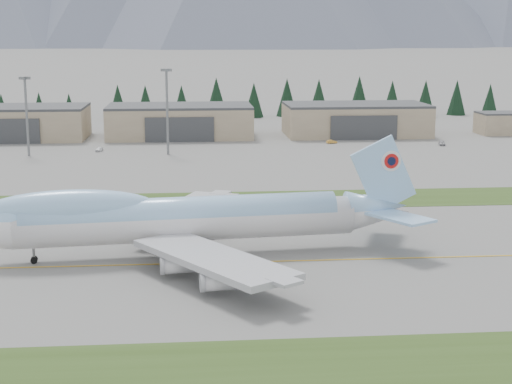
{
  "coord_description": "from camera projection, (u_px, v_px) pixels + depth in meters",
  "views": [
    {
      "loc": [
        -11.99,
        -114.26,
        33.99
      ],
      "look_at": [
        -0.96,
        14.17,
        8.0
      ],
      "focal_mm": 55.0,
      "sensor_mm": 36.0,
      "label": 1
    }
  ],
  "objects": [
    {
      "name": "ground",
      "position": [
        270.0,
        262.0,
        119.32
      ],
      "size": [
        7000.0,
        7000.0,
        0.0
      ],
      "primitive_type": "plane",
      "color": "slate",
      "rests_on": "ground"
    },
    {
      "name": "grass_strip_near",
      "position": [
        308.0,
        364.0,
        82.21
      ],
      "size": [
        400.0,
        14.0,
        0.08
      ],
      "primitive_type": "cube",
      "color": "#2F4819",
      "rests_on": "ground"
    },
    {
      "name": "grass_strip_far",
      "position": [
        248.0,
        200.0,
        163.27
      ],
      "size": [
        400.0,
        18.0,
        0.08
      ],
      "primitive_type": "cube",
      "color": "#2F4819",
      "rests_on": "ground"
    },
    {
      "name": "taxiway_line_main",
      "position": [
        270.0,
        262.0,
        119.32
      ],
      "size": [
        400.0,
        0.4,
        0.02
      ],
      "primitive_type": "cube",
      "color": "gold",
      "rests_on": "ground"
    },
    {
      "name": "boeing_747_freighter",
      "position": [
        183.0,
        218.0,
        121.51
      ],
      "size": [
        69.31,
        59.45,
        18.22
      ],
      "rotation": [
        0.0,
        0.0,
        0.1
      ],
      "color": "silver",
      "rests_on": "ground"
    },
    {
      "name": "hangar_left",
      "position": [
        13.0,
        122.0,
        258.78
      ],
      "size": [
        48.0,
        26.6,
        10.8
      ],
      "color": "gray",
      "rests_on": "ground"
    },
    {
      "name": "hangar_center",
      "position": [
        180.0,
        121.0,
        263.4
      ],
      "size": [
        48.0,
        26.6,
        10.8
      ],
      "color": "gray",
      "rests_on": "ground"
    },
    {
      "name": "hangar_right",
      "position": [
        356.0,
        119.0,
        268.43
      ],
      "size": [
        48.0,
        26.6,
        10.8
      ],
      "color": "gray",
      "rests_on": "ground"
    },
    {
      "name": "control_shed",
      "position": [
        499.0,
        123.0,
        271.09
      ],
      "size": [
        14.0,
        12.0,
        7.6
      ],
      "color": "gray",
      "rests_on": "ground"
    },
    {
      "name": "floodlight_masts",
      "position": [
        169.0,
        98.0,
        222.29
      ],
      "size": [
        196.19,
        5.83,
        24.49
      ],
      "color": "slate",
      "rests_on": "ground"
    },
    {
      "name": "service_vehicle_a",
      "position": [
        99.0,
        151.0,
        231.71
      ],
      "size": [
        2.38,
        4.01,
        1.28
      ],
      "primitive_type": "imported",
      "rotation": [
        0.0,
        0.0,
        -0.24
      ],
      "color": "white",
      "rests_on": "ground"
    },
    {
      "name": "service_vehicle_b",
      "position": [
        332.0,
        143.0,
        248.45
      ],
      "size": [
        3.6,
        1.76,
        1.14
      ],
      "primitive_type": "imported",
      "rotation": [
        0.0,
        0.0,
        1.73
      ],
      "color": "#C28930",
      "rests_on": "ground"
    },
    {
      "name": "service_vehicle_c",
      "position": [
        442.0,
        145.0,
        244.38
      ],
      "size": [
        2.83,
        4.88,
        1.33
      ],
      "primitive_type": "imported",
      "rotation": [
        0.0,
        0.0,
        -0.22
      ],
      "color": "#A2A2A7",
      "rests_on": "ground"
    },
    {
      "name": "conifer_belt",
      "position": [
        238.0,
        100.0,
        325.19
      ],
      "size": [
        271.63,
        15.15,
        16.89
      ],
      "color": "black",
      "rests_on": "ground"
    }
  ]
}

